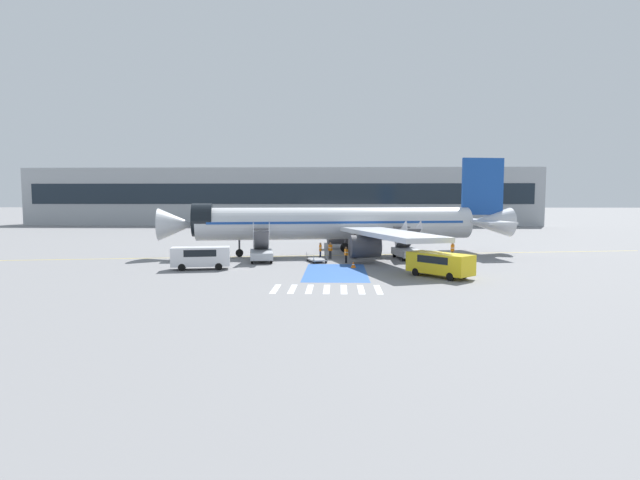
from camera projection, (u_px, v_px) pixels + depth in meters
ground_plane at (332, 255)px, 55.61m from camera, size 600.00×600.00×0.00m
apron_leadline_yellow at (336, 255)px, 55.70m from camera, size 73.45×12.80×0.01m
apron_stand_patch_blue at (336, 272)px, 42.87m from camera, size 5.32×10.69×0.01m
apron_walkway_bar_0 at (275, 289)px, 34.97m from camera, size 0.44×3.60×0.01m
apron_walkway_bar_1 at (292, 289)px, 34.93m from camera, size 0.44×3.60×0.01m
apron_walkway_bar_2 at (310, 289)px, 34.89m from camera, size 0.44×3.60×0.01m
apron_walkway_bar_3 at (327, 289)px, 34.85m from camera, size 0.44×3.60×0.01m
apron_walkway_bar_4 at (344, 289)px, 34.81m from camera, size 0.44×3.60×0.01m
apron_walkway_bar_5 at (361, 289)px, 34.76m from camera, size 0.44×3.60×0.01m
apron_walkway_bar_6 at (378, 290)px, 34.72m from camera, size 0.44×3.60×0.01m
airliner at (343, 224)px, 55.51m from camera, size 39.66×35.19×10.97m
boarding_stairs_forward at (261, 252)px, 50.24m from camera, size 2.98×5.48×4.03m
boarding_stairs_aft at (407, 249)px, 52.28m from camera, size 2.98×5.48×4.12m
fuel_tanker at (393, 226)px, 81.79m from camera, size 3.56×9.97×3.49m
service_van_0 at (201, 256)px, 44.57m from camera, size 5.36×2.75×2.01m
service_van_1 at (440, 263)px, 40.18m from camera, size 5.14×5.34×1.94m
baggage_cart at (317, 259)px, 49.79m from camera, size 2.30×2.96×0.87m
ground_crew_0 at (453, 250)px, 51.24m from camera, size 0.44×0.48×1.88m
ground_crew_1 at (330, 249)px, 52.52m from camera, size 0.46×0.47×1.72m
ground_crew_2 at (346, 254)px, 48.94m from camera, size 0.39×0.49×1.60m
ground_crew_3 at (320, 249)px, 52.38m from camera, size 0.27×0.45×1.72m
traffic_cone_0 at (353, 265)px, 45.66m from camera, size 0.50×0.50×0.56m
traffic_cone_1 at (192, 259)px, 49.50m from camera, size 0.60×0.60×0.67m
terminal_building at (282, 197)px, 121.22m from camera, size 121.61×12.10×13.52m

